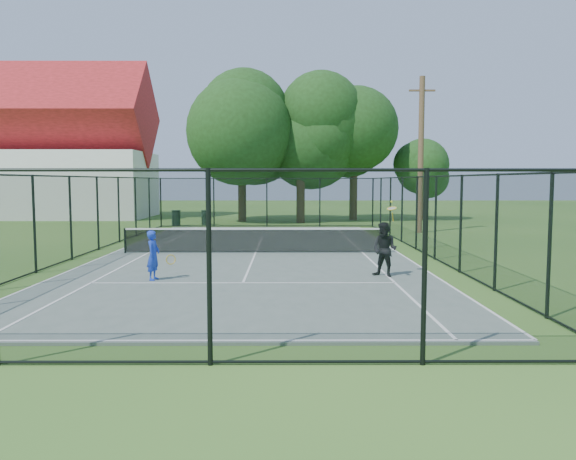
{
  "coord_description": "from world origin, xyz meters",
  "views": [
    {
      "loc": [
        1.15,
        -21.37,
        2.81
      ],
      "look_at": [
        1.23,
        -3.0,
        1.2
      ],
      "focal_mm": 35.0,
      "sensor_mm": 36.0,
      "label": 1
    }
  ],
  "objects_px": {
    "tennis_net": "(256,239)",
    "trash_bin_right": "(206,217)",
    "utility_pole": "(421,154)",
    "trash_bin_left": "(176,218)",
    "player_black": "(385,249)",
    "player_blue": "(154,255)"
  },
  "relations": [
    {
      "from": "utility_pole",
      "to": "player_black",
      "type": "distance_m",
      "value": 15.43
    },
    {
      "from": "trash_bin_right",
      "to": "utility_pole",
      "type": "relative_size",
      "value": 0.11
    },
    {
      "from": "tennis_net",
      "to": "trash_bin_right",
      "type": "xyz_separation_m",
      "value": [
        -3.98,
        14.52,
        -0.1
      ]
    },
    {
      "from": "utility_pole",
      "to": "player_black",
      "type": "xyz_separation_m",
      "value": [
        -4.43,
        -14.39,
        -3.4
      ]
    },
    {
      "from": "player_blue",
      "to": "player_black",
      "type": "height_order",
      "value": "player_black"
    },
    {
      "from": "utility_pole",
      "to": "trash_bin_left",
      "type": "bearing_deg",
      "value": 161.32
    },
    {
      "from": "player_black",
      "to": "utility_pole",
      "type": "bearing_deg",
      "value": 72.88
    },
    {
      "from": "tennis_net",
      "to": "player_black",
      "type": "bearing_deg",
      "value": -53.39
    },
    {
      "from": "tennis_net",
      "to": "player_black",
      "type": "xyz_separation_m",
      "value": [
        4.0,
        -5.39,
        0.27
      ]
    },
    {
      "from": "tennis_net",
      "to": "trash_bin_right",
      "type": "relative_size",
      "value": 10.75
    },
    {
      "from": "tennis_net",
      "to": "player_black",
      "type": "height_order",
      "value": "player_black"
    },
    {
      "from": "trash_bin_right",
      "to": "player_blue",
      "type": "height_order",
      "value": "player_blue"
    },
    {
      "from": "trash_bin_left",
      "to": "player_black",
      "type": "height_order",
      "value": "player_black"
    },
    {
      "from": "player_black",
      "to": "player_blue",
      "type": "bearing_deg",
      "value": -175.41
    },
    {
      "from": "tennis_net",
      "to": "trash_bin_left",
      "type": "distance_m",
      "value": 14.94
    },
    {
      "from": "tennis_net",
      "to": "player_black",
      "type": "distance_m",
      "value": 6.71
    },
    {
      "from": "trash_bin_left",
      "to": "player_blue",
      "type": "xyz_separation_m",
      "value": [
        3.22,
        -19.7,
        0.25
      ]
    },
    {
      "from": "trash_bin_left",
      "to": "player_black",
      "type": "distance_m",
      "value": 21.51
    },
    {
      "from": "utility_pole",
      "to": "player_blue",
      "type": "relative_size",
      "value": 6.06
    },
    {
      "from": "trash_bin_right",
      "to": "tennis_net",
      "type": "bearing_deg",
      "value": -74.69
    },
    {
      "from": "tennis_net",
      "to": "trash_bin_right",
      "type": "height_order",
      "value": "tennis_net"
    },
    {
      "from": "trash_bin_left",
      "to": "player_blue",
      "type": "height_order",
      "value": "player_blue"
    }
  ]
}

